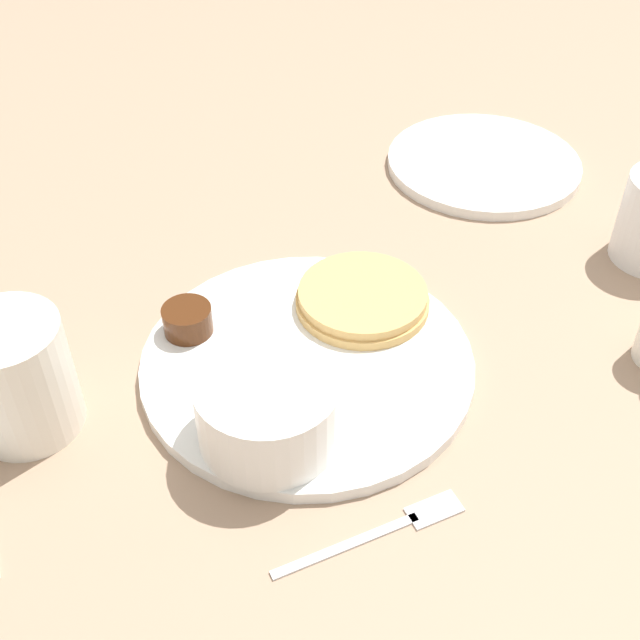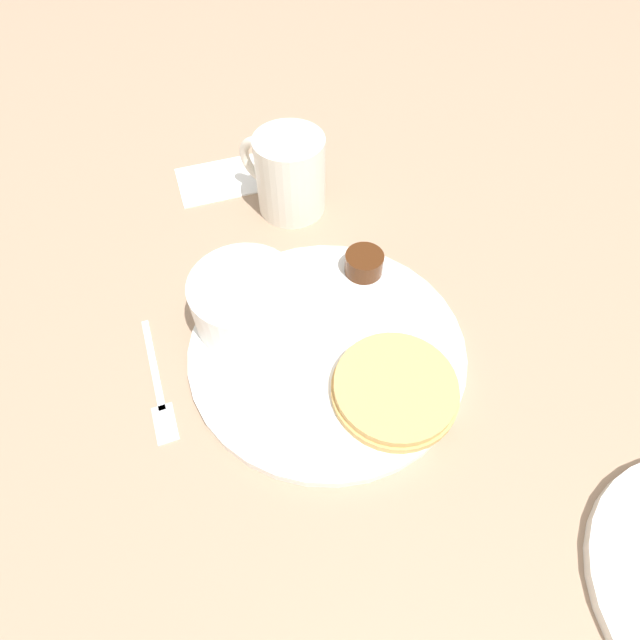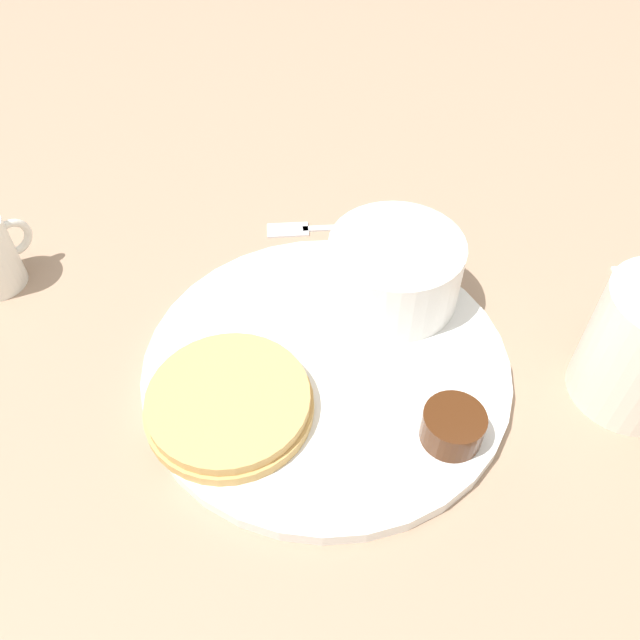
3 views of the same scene
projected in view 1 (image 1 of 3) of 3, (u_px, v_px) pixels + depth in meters
The scene contains 9 objects.
ground_plane at pixel (307, 367), 0.69m from camera, with size 4.00×4.00×0.00m, color #9E7F66.
plate at pixel (307, 362), 0.69m from camera, with size 0.28×0.28×0.01m.
pancake_stack at pixel (362, 298), 0.73m from camera, with size 0.12×0.12×0.02m.
bowl at pixel (268, 408), 0.60m from camera, with size 0.11×0.11×0.06m.
syrup_cup at pixel (188, 320), 0.70m from camera, with size 0.04×0.04×0.02m.
butter_ramekin at pixel (240, 433), 0.60m from camera, with size 0.05×0.05×0.04m.
coffee_mug at pixel (14, 380), 0.61m from camera, with size 0.09×0.11×0.10m.
fork at pixel (391, 526), 0.57m from camera, with size 0.03×0.15×0.00m.
far_plate at pixel (483, 163), 0.93m from camera, with size 0.22×0.22×0.01m.
Camera 1 is at (-0.43, 0.24, 0.49)m, focal length 45.00 mm.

